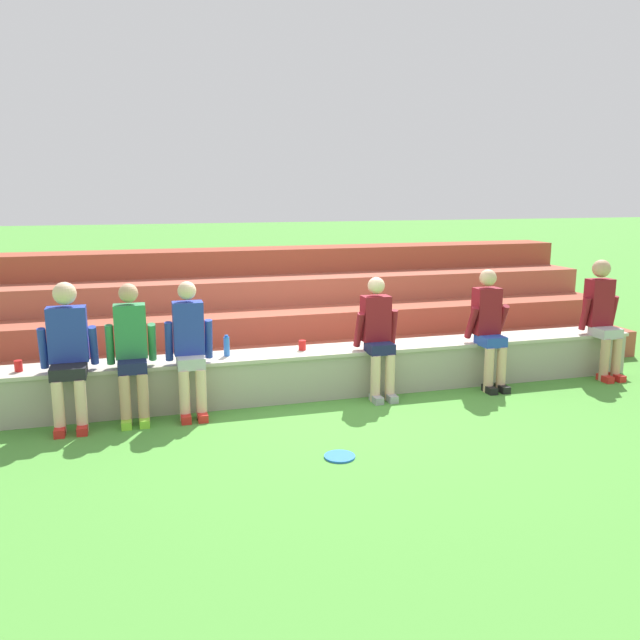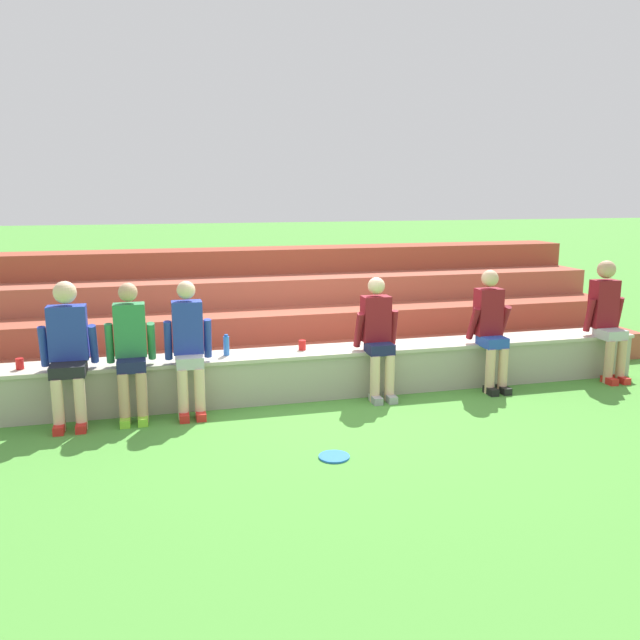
# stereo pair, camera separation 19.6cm
# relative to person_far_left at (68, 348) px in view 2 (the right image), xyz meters

# --- Properties ---
(ground_plane) EXTENTS (80.00, 80.00, 0.00)m
(ground_plane) POSITION_rel_person_far_left_xyz_m (2.75, 0.01, -0.78)
(ground_plane) COLOR #4C9338
(stone_seating_wall) EXTENTS (7.91, 0.54, 0.54)m
(stone_seating_wall) POSITION_rel_person_far_left_xyz_m (2.75, 0.26, -0.50)
(stone_seating_wall) COLOR #A8A08E
(stone_seating_wall) RESTS_ON ground
(brick_bleachers) EXTENTS (9.43, 2.78, 1.45)m
(brick_bleachers) POSITION_rel_person_far_left_xyz_m (2.75, 2.43, -0.24)
(brick_bleachers) COLOR #A64F3B
(brick_bleachers) RESTS_ON ground
(person_far_left) EXTENTS (0.55, 0.59, 1.44)m
(person_far_left) POSITION_rel_person_far_left_xyz_m (0.00, 0.00, 0.00)
(person_far_left) COLOR beige
(person_far_left) RESTS_ON ground
(person_left_of_center) EXTENTS (0.50, 0.51, 1.41)m
(person_left_of_center) POSITION_rel_person_far_left_xyz_m (0.60, -0.01, -0.04)
(person_left_of_center) COLOR tan
(person_left_of_center) RESTS_ON ground
(person_center) EXTENTS (0.49, 0.49, 1.41)m
(person_center) POSITION_rel_person_far_left_xyz_m (1.18, -0.02, -0.04)
(person_center) COLOR beige
(person_center) RESTS_ON ground
(person_right_of_center) EXTENTS (0.50, 0.50, 1.37)m
(person_right_of_center) POSITION_rel_person_far_left_xyz_m (3.28, 0.01, -0.05)
(person_right_of_center) COLOR beige
(person_right_of_center) RESTS_ON ground
(person_far_right) EXTENTS (0.48, 0.51, 1.41)m
(person_far_right) POSITION_rel_person_far_left_xyz_m (4.68, -0.02, -0.04)
(person_far_right) COLOR #DBAD89
(person_far_right) RESTS_ON ground
(person_rightmost_edge) EXTENTS (0.50, 0.56, 1.48)m
(person_rightmost_edge) POSITION_rel_person_far_left_xyz_m (6.30, 0.02, 0.01)
(person_rightmost_edge) COLOR tan
(person_rightmost_edge) RESTS_ON ground
(water_bottle_mid_right) EXTENTS (0.07, 0.07, 0.24)m
(water_bottle_mid_right) POSITION_rel_person_far_left_xyz_m (1.61, 0.27, -0.14)
(water_bottle_mid_right) COLOR blue
(water_bottle_mid_right) RESTS_ON stone_seating_wall
(plastic_cup_middle) EXTENTS (0.08, 0.08, 0.11)m
(plastic_cup_middle) POSITION_rel_person_far_left_xyz_m (-0.50, 0.22, -0.19)
(plastic_cup_middle) COLOR red
(plastic_cup_middle) RESTS_ON stone_seating_wall
(plastic_cup_left_end) EXTENTS (0.08, 0.08, 0.11)m
(plastic_cup_left_end) POSITION_rel_person_far_left_xyz_m (2.47, 0.29, -0.19)
(plastic_cup_left_end) COLOR red
(plastic_cup_left_end) RESTS_ON stone_seating_wall
(frisbee) EXTENTS (0.28, 0.28, 0.02)m
(frisbee) POSITION_rel_person_far_left_xyz_m (2.33, -1.55, -0.77)
(frisbee) COLOR blue
(frisbee) RESTS_ON ground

